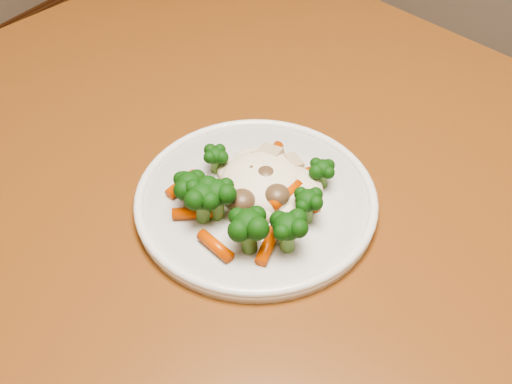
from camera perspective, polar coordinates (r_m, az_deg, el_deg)
dining_table at (r=0.74m, az=6.95°, el=-7.52°), size 1.27×0.94×0.75m
plate at (r=0.67m, az=0.00°, el=-0.84°), size 0.25×0.25×0.01m
meal at (r=0.64m, az=-0.58°, el=-0.09°), size 0.16×0.17×0.04m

